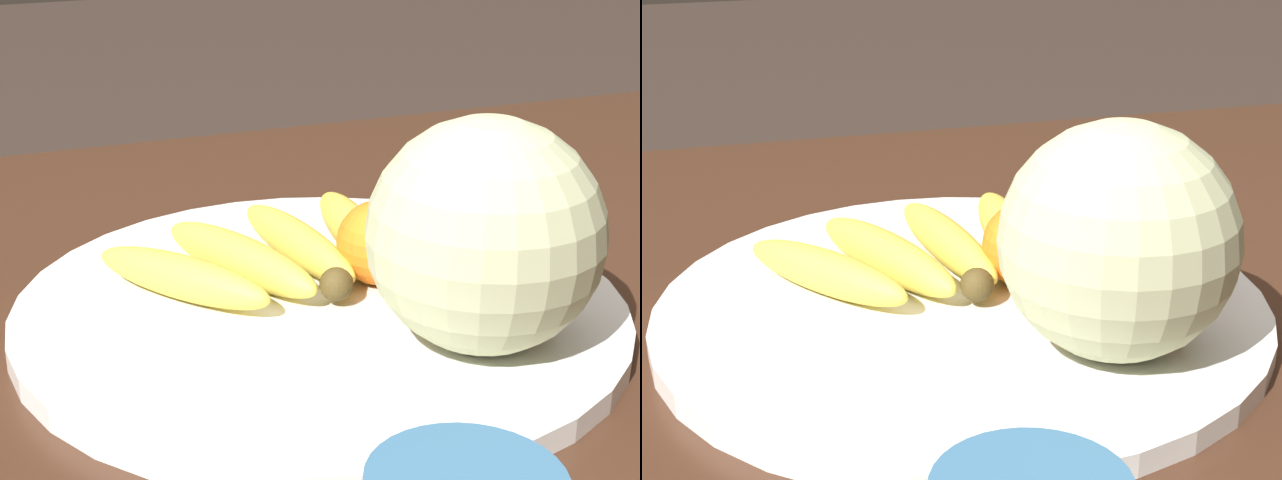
# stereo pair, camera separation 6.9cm
# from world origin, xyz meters

# --- Properties ---
(kitchen_table) EXTENTS (1.37, 1.07, 0.72)m
(kitchen_table) POSITION_xyz_m (0.00, 0.00, 0.63)
(kitchen_table) COLOR #3D2316
(kitchen_table) RESTS_ON ground_plane
(fruit_bowl) EXTENTS (0.47, 0.47, 0.02)m
(fruit_bowl) POSITION_xyz_m (0.01, -0.01, 0.73)
(fruit_bowl) COLOR white
(fruit_bowl) RESTS_ON kitchen_table
(melon) EXTENTS (0.16, 0.16, 0.16)m
(melon) POSITION_xyz_m (-0.07, 0.09, 0.82)
(melon) COLOR #B2B789
(melon) RESTS_ON fruit_bowl
(banana_bunch) EXTENTS (0.25, 0.21, 0.04)m
(banana_bunch) POSITION_xyz_m (0.02, -0.08, 0.76)
(banana_bunch) COLOR #473819
(banana_bunch) RESTS_ON fruit_bowl
(orange_front_left) EXTENTS (0.06, 0.06, 0.06)m
(orange_front_left) POSITION_xyz_m (-0.10, -0.09, 0.77)
(orange_front_left) COLOR orange
(orange_front_left) RESTS_ON fruit_bowl
(orange_front_right) EXTENTS (0.07, 0.07, 0.07)m
(orange_front_right) POSITION_xyz_m (-0.15, 0.00, 0.77)
(orange_front_right) COLOR orange
(orange_front_right) RESTS_ON fruit_bowl
(orange_mid_center) EXTENTS (0.07, 0.07, 0.07)m
(orange_mid_center) POSITION_xyz_m (-0.05, -0.03, 0.77)
(orange_mid_center) COLOR orange
(orange_mid_center) RESTS_ON fruit_bowl
(orange_back_left) EXTENTS (0.06, 0.06, 0.06)m
(orange_back_left) POSITION_xyz_m (-0.16, -0.07, 0.77)
(orange_back_left) COLOR orange
(orange_back_left) RESTS_ON fruit_bowl
(produce_tag) EXTENTS (0.08, 0.03, 0.00)m
(produce_tag) POSITION_xyz_m (-0.11, -0.02, 0.74)
(produce_tag) COLOR white
(produce_tag) RESTS_ON fruit_bowl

